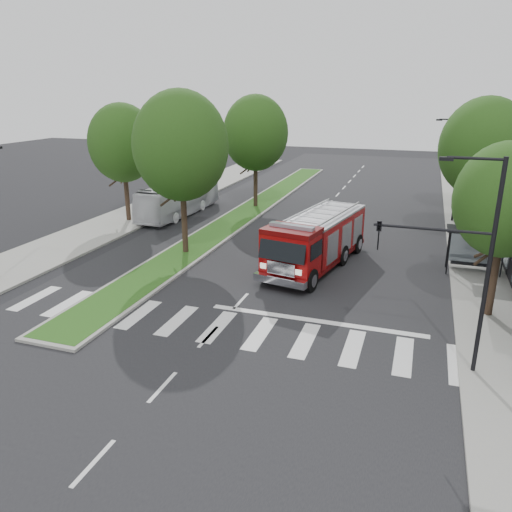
{
  "coord_description": "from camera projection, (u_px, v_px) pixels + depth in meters",
  "views": [
    {
      "loc": [
        8.05,
        -21.45,
        10.05
      ],
      "look_at": [
        0.16,
        1.89,
        1.8
      ],
      "focal_mm": 35.0,
      "sensor_mm": 36.0,
      "label": 1
    }
  ],
  "objects": [
    {
      "name": "tree_right_far",
      "position": [
        472.0,
        143.0,
        41.11
      ],
      "size": [
        5.0,
        5.0,
        8.73
      ],
      "color": "black",
      "rests_on": "ground"
    },
    {
      "name": "tree_left_mid",
      "position": [
        123.0,
        143.0,
        37.98
      ],
      "size": [
        5.2,
        5.2,
        9.16
      ],
      "color": "black",
      "rests_on": "ground"
    },
    {
      "name": "streetlight_right_far",
      "position": [
        457.0,
        166.0,
        38.3
      ],
      "size": [
        2.11,
        0.2,
        8.0
      ],
      "color": "black",
      "rests_on": "ground"
    },
    {
      "name": "sidewalk_right",
      "position": [
        492.0,
        263.0,
        30.07
      ],
      "size": [
        5.0,
        80.0,
        0.15
      ],
      "primitive_type": "cube",
      "color": "gray",
      "rests_on": "ground"
    },
    {
      "name": "tree_right_near",
      "position": [
        506.0,
        200.0,
        21.46
      ],
      "size": [
        4.4,
        4.4,
        8.05
      ],
      "color": "black",
      "rests_on": "ground"
    },
    {
      "name": "city_bus",
      "position": [
        179.0,
        198.0,
        41.7
      ],
      "size": [
        2.79,
        10.47,
        2.9
      ],
      "primitive_type": "imported",
      "rotation": [
        0.0,
        0.0,
        -0.03
      ],
      "color": "silver",
      "rests_on": "ground"
    },
    {
      "name": "fire_engine",
      "position": [
        316.0,
        240.0,
        29.31
      ],
      "size": [
        4.65,
        10.09,
        3.37
      ],
      "rotation": [
        0.0,
        0.0,
        -0.19
      ],
      "color": "#530404",
      "rests_on": "ground"
    },
    {
      "name": "tree_median_far",
      "position": [
        256.0,
        133.0,
        42.63
      ],
      "size": [
        5.6,
        5.6,
        9.72
      ],
      "color": "black",
      "rests_on": "ground"
    },
    {
      "name": "tree_right_mid",
      "position": [
        484.0,
        148.0,
        31.93
      ],
      "size": [
        5.6,
        5.6,
        9.72
      ],
      "color": "black",
      "rests_on": "ground"
    },
    {
      "name": "ground",
      "position": [
        241.0,
        301.0,
        24.9
      ],
      "size": [
        140.0,
        140.0,
        0.0
      ],
      "primitive_type": "plane",
      "color": "black",
      "rests_on": "ground"
    },
    {
      "name": "bus_shelter",
      "position": [
        476.0,
        239.0,
        28.17
      ],
      "size": [
        3.2,
        1.6,
        2.61
      ],
      "color": "black",
      "rests_on": "ground"
    },
    {
      "name": "median",
      "position": [
        248.0,
        211.0,
        42.87
      ],
      "size": [
        3.0,
        50.0,
        0.15
      ],
      "color": "gray",
      "rests_on": "ground"
    },
    {
      "name": "tree_median_near",
      "position": [
        181.0,
        146.0,
        29.95
      ],
      "size": [
        5.8,
        5.8,
        10.16
      ],
      "color": "black",
      "rests_on": "ground"
    },
    {
      "name": "sidewalk_left",
      "position": [
        109.0,
        226.0,
        38.26
      ],
      "size": [
        5.0,
        80.0,
        0.15
      ],
      "primitive_type": "cube",
      "color": "gray",
      "rests_on": "ground"
    },
    {
      "name": "streetlight_right_near",
      "position": [
        463.0,
        252.0,
        17.36
      ],
      "size": [
        4.08,
        0.22,
        8.0
      ],
      "color": "black",
      "rests_on": "ground"
    }
  ]
}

